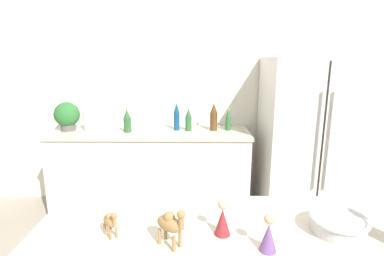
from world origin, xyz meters
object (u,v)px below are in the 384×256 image
Objects in this scene: refrigerator at (307,140)px; back_bottle_4 at (127,121)px; back_bottle_1 at (188,120)px; fruit_bowl at (338,223)px; potted_plant at (67,116)px; back_bottle_3 at (214,117)px; wise_man_figurine_crimson at (222,220)px; camel_figurine at (171,223)px; back_bottle_2 at (177,117)px; wise_man_figurine_purple at (268,235)px; camel_figurine_second at (110,221)px; back_bottle_0 at (228,120)px; paper_towel_roll at (89,120)px.

refrigerator reaches higher than back_bottle_4.
fruit_bowl is (0.63, -2.08, 0.02)m from back_bottle_1.
potted_plant is 1.00× the size of back_bottle_3.
refrigerator is 2.28m from wise_man_figurine_crimson.
refrigerator reaches higher than camel_figurine.
potted_plant is 0.66m from back_bottle_4.
refrigerator is 2.55m from potted_plant.
refrigerator is 1.40m from back_bottle_2.
refrigerator is 2.30m from wise_man_figurine_purple.
potted_plant is 2.72m from wise_man_figurine_purple.
back_bottle_2 is 0.52m from back_bottle_4.
camel_figurine_second is 0.42m from wise_man_figurine_crimson.
wise_man_figurine_crimson is at bearing -54.81° from potted_plant.
camel_figurine_second is at bearing -177.39° from fruit_bowl.
back_bottle_1 is 1.70× the size of wise_man_figurine_crimson.
back_bottle_4 is at bearing 122.34° from fruit_bowl.
wise_man_figurine_purple is at bearing -92.56° from back_bottle_0.
potted_plant is 1.96× the size of camel_figurine.
camel_figurine is at bearing -73.44° from back_bottle_4.
back_bottle_4 is 1.72× the size of wise_man_figurine_crimson.
back_bottle_1 is at bearing -11.27° from back_bottle_2.
wise_man_figurine_purple is at bearing -7.97° from camel_figurine_second.
back_bottle_3 reaches higher than back_bottle_0.
back_bottle_1 reaches higher than camel_figurine_second.
camel_figurine_second is (-0.67, -2.14, 0.05)m from back_bottle_0.
back_bottle_1 reaches higher than wise_man_figurine_purple.
back_bottle_0 is (-0.82, 0.12, 0.19)m from refrigerator.
back_bottle_0 is 1.47× the size of camel_figurine.
potted_plant is at bearing 120.62° from camel_figurine.
camel_figurine_second is (-1.49, -2.02, 0.24)m from refrigerator.
refrigerator is at bearing -5.22° from back_bottle_2.
refrigerator reaches higher than back_bottle_2.
fruit_bowl is 1.40× the size of camel_figurine.
back_bottle_4 reaches higher than paper_towel_roll.
back_bottle_3 is at bearing 3.40° from back_bottle_1.
potted_plant reaches higher than back_bottle_1.
wise_man_figurine_crimson is at bearing 2.49° from camel_figurine_second.
wise_man_figurine_purple is (0.97, -2.12, 0.04)m from back_bottle_4.
camel_figurine reaches higher than fruit_bowl.
paper_towel_roll is 1.44× the size of camel_figurine.
refrigerator is 10.81× the size of camel_figurine.
potted_plant is 0.23m from paper_towel_roll.
back_bottle_3 reaches higher than back_bottle_2.
camel_figurine is (-0.28, -2.19, 0.04)m from back_bottle_3.
back_bottle_0 is at bearing 83.27° from wise_man_figurine_crimson.
fruit_bowl is at bearing 2.72° from wise_man_figurine_crimson.
wise_man_figurine_crimson is 0.18m from wise_man_figurine_purple.
back_bottle_0 is 0.56m from back_bottle_2.
back_bottle_2 is 2.14m from camel_figurine_second.
wise_man_figurine_crimson is (-0.45, -0.02, 0.03)m from fruit_bowl.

